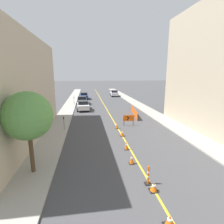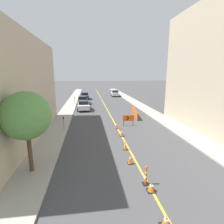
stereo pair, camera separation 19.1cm
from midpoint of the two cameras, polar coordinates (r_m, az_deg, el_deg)
lane_stripe at (r=35.40m, az=-2.53°, el=2.80°), size 0.12×67.07×0.01m
sidewalk_left at (r=35.40m, az=-13.10°, el=2.59°), size 2.26×67.07×0.13m
sidewalk_right at (r=36.56m, az=7.70°, el=3.10°), size 2.26×67.07×0.13m
building_facade_left at (r=17.89m, az=-32.58°, el=6.33°), size 6.00×18.06×9.21m
traffic_cone_nearest at (r=8.34m, az=18.03°, el=-30.85°), size 0.46×0.46×0.50m
traffic_cone_second at (r=9.92m, az=13.30°, el=-22.74°), size 0.44×0.44×0.48m
traffic_cone_third at (r=12.09m, az=6.44°, el=-15.08°), size 0.34×0.34×0.67m
traffic_cone_fourth at (r=14.09m, az=4.79°, el=-10.91°), size 0.33×0.33×0.66m
traffic_cone_fifth at (r=16.93m, az=3.51°, el=-6.92°), size 0.41×0.41×0.61m
traffic_cone_farthest at (r=19.13m, az=1.74°, el=-4.47°), size 0.35×0.35×0.70m
delineator_post_front at (r=10.22m, az=11.61°, el=-19.96°), size 0.35×0.35×1.08m
arrow_barricade_primary at (r=20.21m, az=5.67°, el=-2.10°), size 1.29×0.11×1.23m
safety_mesh_fence at (r=25.49m, az=7.48°, el=0.09°), size 0.89×6.50×1.02m
parked_car_curb_near at (r=29.22m, az=-9.15°, el=2.19°), size 2.05×4.40×1.59m
parked_car_curb_mid at (r=35.14m, az=-9.42°, el=3.89°), size 1.94×4.34×1.59m
parked_car_curb_far at (r=42.07m, az=-8.79°, el=5.29°), size 1.95×4.36×1.59m
parked_car_opposite_side at (r=46.91m, az=1.12°, el=6.15°), size 2.02×4.39×1.59m
parking_meter_near_curb at (r=18.91m, az=-15.26°, el=-2.68°), size 0.12×0.11×1.41m
parking_meter_far_curb at (r=34.58m, az=-11.98°, el=4.22°), size 0.12×0.11×1.44m
street_tree_left_near at (r=10.96m, az=-25.79°, el=-1.15°), size 2.78×2.78×4.83m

